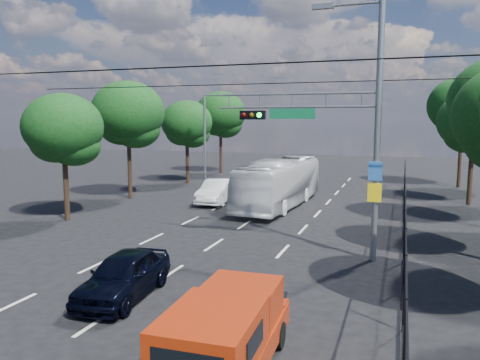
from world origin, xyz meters
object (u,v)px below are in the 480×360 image
at_px(red_pickup, 227,333).
at_px(white_van, 217,191).
at_px(navy_hatchback, 124,275).
at_px(white_bus, 280,183).
at_px(signal_mast, 344,120).

distance_m(red_pickup, white_van, 20.26).
relative_size(navy_hatchback, white_bus, 0.39).
xyz_separation_m(signal_mast, white_bus, (-4.89, 9.53, -3.80)).
xyz_separation_m(red_pickup, white_bus, (-3.76, 18.87, 0.51)).
xyz_separation_m(red_pickup, white_van, (-7.80, 18.69, -0.19)).
height_order(navy_hatchback, white_van, white_van).
height_order(signal_mast, white_bus, signal_mast).
bearing_deg(navy_hatchback, white_bus, 82.39).
bearing_deg(white_van, red_pickup, -71.94).
bearing_deg(navy_hatchback, signal_mast, 43.45).
xyz_separation_m(navy_hatchback, white_van, (-3.36, 15.67, 0.06)).
bearing_deg(red_pickup, white_bus, 101.27).
height_order(navy_hatchback, white_bus, white_bus).
distance_m(signal_mast, navy_hatchback, 9.58).
height_order(signal_mast, navy_hatchback, signal_mast).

